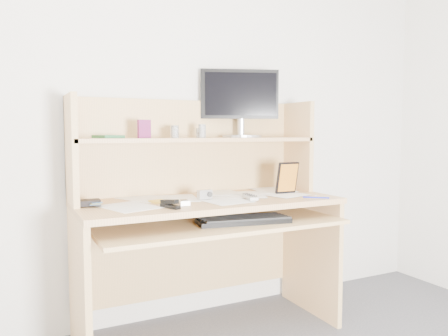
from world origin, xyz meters
name	(u,v)px	position (x,y,z in m)	size (l,w,h in m)	color
back_wall	(187,109)	(0.00, 1.80, 1.25)	(3.60, 0.04, 2.50)	silver
desk	(203,207)	(0.00, 1.56, 0.69)	(1.40, 0.70, 1.30)	tan
paper_clutter	(209,199)	(0.00, 1.48, 0.75)	(1.32, 0.54, 0.01)	white
keyboard	(243,220)	(0.10, 1.28, 0.67)	(0.50, 0.25, 0.03)	black
tv_remote	(250,197)	(0.19, 1.37, 0.76)	(0.05, 0.16, 0.02)	#AEADA9
flip_phone	(183,201)	(-0.19, 1.37, 0.77)	(0.05, 0.09, 0.02)	silver
stapler	(170,203)	(-0.28, 1.30, 0.77)	(0.03, 0.12, 0.04)	black
wallet	(89,202)	(-0.62, 1.53, 0.77)	(0.10, 0.08, 0.03)	black
sticky_note_pad	(158,201)	(-0.28, 1.50, 0.75)	(0.08, 0.08, 0.01)	gold
digital_camera	(205,194)	(-0.03, 1.47, 0.78)	(0.08, 0.03, 0.05)	#AAAAAC
game_case	(287,178)	(0.48, 1.45, 0.85)	(0.13, 0.01, 0.18)	black
blue_pen	(316,198)	(0.52, 1.22, 0.76)	(0.01, 0.01, 0.14)	#1822B5
card_box	(144,129)	(-0.32, 1.59, 1.13)	(0.07, 0.02, 0.10)	maroon
shelf_book	(108,137)	(-0.49, 1.69, 1.09)	(0.11, 0.16, 0.02)	#2E734A
chip_stack_a	(175,133)	(-0.15, 1.59, 1.11)	(0.04, 0.04, 0.06)	black
chip_stack_b	(175,132)	(-0.13, 1.65, 1.12)	(0.04, 0.04, 0.07)	white
chip_stack_c	(200,133)	(0.01, 1.63, 1.11)	(0.04, 0.04, 0.05)	black
chip_stack_d	(202,131)	(0.02, 1.61, 1.12)	(0.04, 0.04, 0.08)	silver
monitor	(240,101)	(0.30, 1.68, 1.30)	(0.45, 0.24, 0.41)	#AFAFB4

